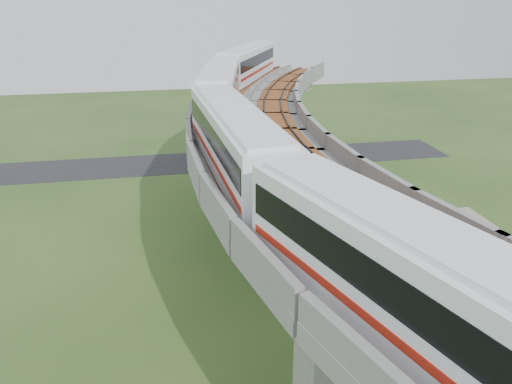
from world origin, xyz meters
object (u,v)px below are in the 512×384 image
(metro_train, at_px, (258,110))
(car_dark, at_px, (426,236))
(car_white, at_px, (427,297))
(car_red, at_px, (503,277))

(metro_train, relative_size, car_dark, 15.58)
(metro_train, xyz_separation_m, car_white, (10.30, -6.45, -11.70))
(car_white, height_order, car_dark, car_dark)
(car_white, distance_m, car_dark, 9.30)
(metro_train, distance_m, car_red, 21.28)
(car_white, distance_m, car_red, 6.80)
(car_white, xyz_separation_m, car_dark, (4.42, 8.19, 0.00))
(car_dark, bearing_deg, car_white, 145.63)
(car_red, bearing_deg, metro_train, -141.98)
(metro_train, height_order, car_white, metro_train)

